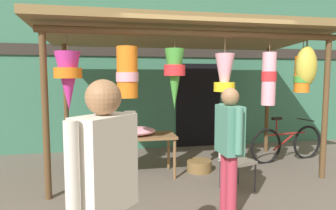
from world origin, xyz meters
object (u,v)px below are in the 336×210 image
object	(u,v)px
vendor_in_orange	(105,186)
flower_heap_on_table	(134,131)
folding_chair	(234,156)
wicker_basket_by_table	(199,166)
parked_bicycle	(287,144)
customer_foreground	(229,141)
display_table	(136,140)

from	to	relation	value
vendor_in_orange	flower_heap_on_table	bearing A→B (deg)	82.21
folding_chair	wicker_basket_by_table	size ratio (longest dim) A/B	1.88
flower_heap_on_table	vendor_in_orange	size ratio (longest dim) A/B	0.46
flower_heap_on_table	wicker_basket_by_table	world-z (taller)	flower_heap_on_table
wicker_basket_by_table	parked_bicycle	bearing A→B (deg)	8.74
parked_bicycle	customer_foreground	distance (m)	2.89
folding_chair	flower_heap_on_table	bearing A→B (deg)	150.60
folding_chair	customer_foreground	bearing A→B (deg)	-118.48
customer_foreground	flower_heap_on_table	bearing A→B (deg)	122.71
flower_heap_on_table	customer_foreground	xyz separation A→B (m)	(1.02, -1.58, 0.13)
wicker_basket_by_table	vendor_in_orange	distance (m)	3.48
display_table	folding_chair	bearing A→B (deg)	-30.60
display_table	customer_foreground	world-z (taller)	customer_foreground
flower_heap_on_table	wicker_basket_by_table	bearing A→B (deg)	2.49
vendor_in_orange	folding_chair	bearing A→B (deg)	49.08
vendor_in_orange	customer_foreground	distance (m)	1.96
folding_chair	customer_foreground	distance (m)	0.97
display_table	flower_heap_on_table	size ratio (longest dim) A/B	1.73
display_table	customer_foreground	xyz separation A→B (m)	(0.98, -1.60, 0.28)
customer_foreground	parked_bicycle	bearing A→B (deg)	42.94
flower_heap_on_table	wicker_basket_by_table	distance (m)	1.35
wicker_basket_by_table	parked_bicycle	distance (m)	1.97
folding_chair	vendor_in_orange	bearing A→B (deg)	-130.92
vendor_in_orange	customer_foreground	bearing A→B (deg)	43.51
flower_heap_on_table	customer_foreground	distance (m)	1.89
display_table	customer_foreground	distance (m)	1.90
parked_bicycle	wicker_basket_by_table	bearing A→B (deg)	-171.26
wicker_basket_by_table	customer_foreground	xyz separation A→B (m)	(-0.14, -1.63, 0.81)
flower_heap_on_table	folding_chair	world-z (taller)	flower_heap_on_table
folding_chair	parked_bicycle	distance (m)	2.03
flower_heap_on_table	wicker_basket_by_table	size ratio (longest dim) A/B	1.70
wicker_basket_by_table	vendor_in_orange	xyz separation A→B (m)	(-1.56, -2.98, 0.88)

